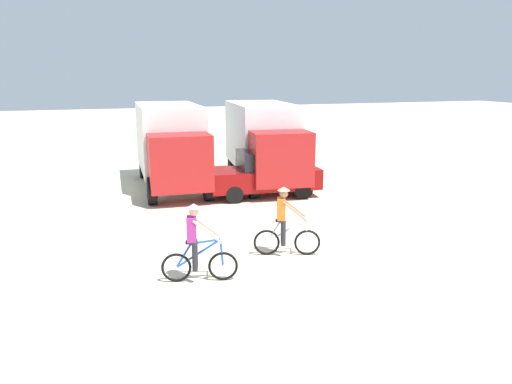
{
  "coord_description": "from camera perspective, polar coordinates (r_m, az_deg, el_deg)",
  "views": [
    {
      "loc": [
        -5.47,
        -10.3,
        4.6
      ],
      "look_at": [
        -0.55,
        3.72,
        1.1
      ],
      "focal_mm": 35.42,
      "sensor_mm": 36.0,
      "label": 1
    }
  ],
  "objects": [
    {
      "name": "ground_plane",
      "position": [
        12.53,
        8.1,
        -8.41
      ],
      "size": [
        120.0,
        120.0,
        0.0
      ],
      "primitive_type": "plane",
      "color": "beige"
    },
    {
      "name": "box_truck_white_box",
      "position": [
        20.95,
        -9.62,
        5.6
      ],
      "size": [
        2.77,
        6.88,
        3.35
      ],
      "color": "white",
      "rests_on": "ground"
    },
    {
      "name": "box_truck_avon_van",
      "position": [
        21.57,
        0.95,
        6.0
      ],
      "size": [
        3.2,
        6.99,
        3.35
      ],
      "color": "white",
      "rests_on": "ground"
    },
    {
      "name": "sedan_parked",
      "position": [
        19.21,
        0.94,
        2.1
      ],
      "size": [
        4.33,
        2.1,
        1.76
      ],
      "color": "maroon",
      "rests_on": "ground"
    },
    {
      "name": "cyclist_orange_shirt",
      "position": [
        11.41,
        -6.73,
        -6.04
      ],
      "size": [
        1.69,
        0.62,
        1.82
      ],
      "color": "black",
      "rests_on": "ground"
    },
    {
      "name": "cyclist_cowboy_hat",
      "position": [
        12.96,
        3.29,
        -3.6
      ],
      "size": [
        1.65,
        0.73,
        1.82
      ],
      "color": "black",
      "rests_on": "ground"
    }
  ]
}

